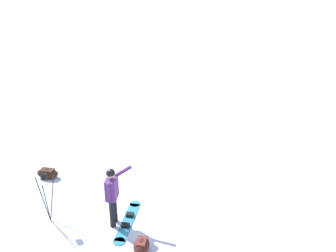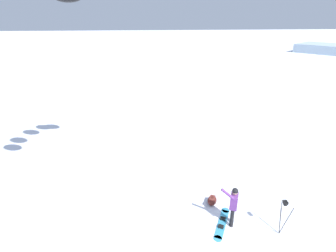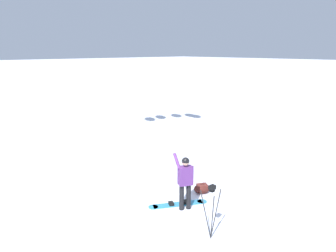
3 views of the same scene
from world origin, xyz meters
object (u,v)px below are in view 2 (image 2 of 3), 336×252
snowboard (222,223)px  camera_tripod (284,211)px  gear_bag_small (212,200)px  snowboarder (234,203)px

snowboard → camera_tripod: (1.90, -0.70, 0.99)m
snowboard → gear_bag_small: (-0.07, 1.16, 0.15)m
snowboarder → camera_tripod: (1.56, -0.66, 0.04)m
snowboarder → snowboard: 1.01m
snowboard → snowboarder: bearing=-7.6°
snowboarder → camera_tripod: bearing=-22.8°
snowboarder → snowboard: (-0.34, 0.05, -0.95)m
gear_bag_small → camera_tripod: bearing=-43.4°
camera_tripod → gear_bag_small: bearing=136.6°
camera_tripod → snowboarder: bearing=157.2°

